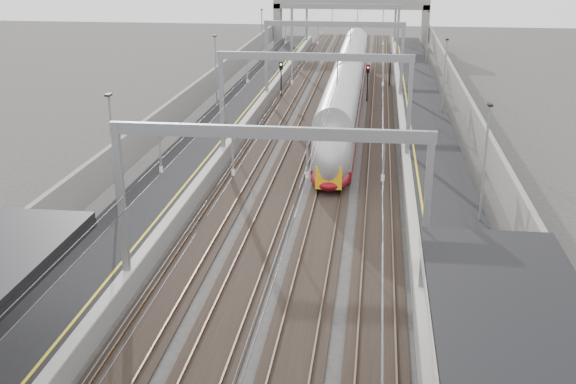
# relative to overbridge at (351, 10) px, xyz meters

# --- Properties ---
(platform_left) EXTENTS (4.00, 120.00, 1.00)m
(platform_left) POSITION_rel_overbridge_xyz_m (-8.00, -55.00, -4.81)
(platform_left) COLOR black
(platform_left) RESTS_ON ground
(platform_right) EXTENTS (4.00, 120.00, 1.00)m
(platform_right) POSITION_rel_overbridge_xyz_m (8.00, -55.00, -4.81)
(platform_right) COLOR black
(platform_right) RESTS_ON ground
(tracks) EXTENTS (11.40, 140.00, 0.20)m
(tracks) POSITION_rel_overbridge_xyz_m (0.00, -55.00, -5.26)
(tracks) COLOR black
(tracks) RESTS_ON ground
(overhead_line) EXTENTS (13.00, 140.00, 6.60)m
(overhead_line) POSITION_rel_overbridge_xyz_m (0.00, -48.38, 0.83)
(overhead_line) COLOR gray
(overhead_line) RESTS_ON platform_left
(overbridge) EXTENTS (22.00, 2.20, 6.90)m
(overbridge) POSITION_rel_overbridge_xyz_m (0.00, 0.00, 0.00)
(overbridge) COLOR gray
(overbridge) RESTS_ON ground
(wall_left) EXTENTS (0.30, 120.00, 3.20)m
(wall_left) POSITION_rel_overbridge_xyz_m (-11.20, -55.00, -3.71)
(wall_left) COLOR gray
(wall_left) RESTS_ON ground
(wall_right) EXTENTS (0.30, 120.00, 3.20)m
(wall_right) POSITION_rel_overbridge_xyz_m (11.20, -55.00, -3.71)
(wall_right) COLOR gray
(wall_right) RESTS_ON ground
(train) EXTENTS (2.52, 45.84, 3.99)m
(train) POSITION_rel_overbridge_xyz_m (1.50, -43.41, -3.35)
(train) COLOR maroon
(train) RESTS_ON ground
(signal_green) EXTENTS (0.32, 0.32, 3.48)m
(signal_green) POSITION_rel_overbridge_xyz_m (-5.20, -35.93, -2.89)
(signal_green) COLOR black
(signal_green) RESTS_ON ground
(signal_red_near) EXTENTS (0.32, 0.32, 3.48)m
(signal_red_near) POSITION_rel_overbridge_xyz_m (3.20, -36.67, -2.89)
(signal_red_near) COLOR black
(signal_red_near) RESTS_ON ground
(signal_red_far) EXTENTS (0.32, 0.32, 3.48)m
(signal_red_far) POSITION_rel_overbridge_xyz_m (5.40, -28.81, -2.89)
(signal_red_far) COLOR black
(signal_red_far) RESTS_ON ground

